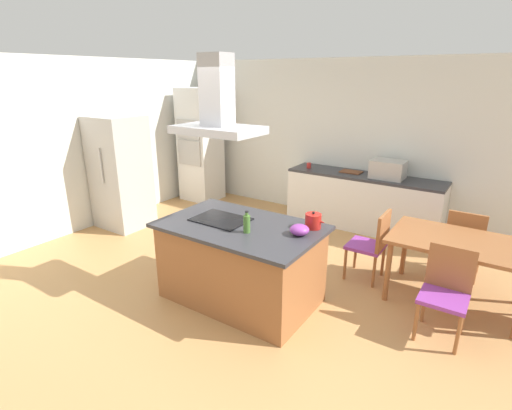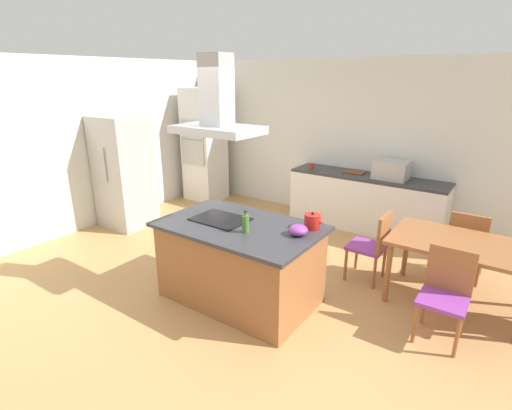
# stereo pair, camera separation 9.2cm
# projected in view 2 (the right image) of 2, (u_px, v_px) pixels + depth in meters

# --- Properties ---
(ground) EXTENTS (16.00, 16.00, 0.00)m
(ground) POSITION_uv_depth(u_px,v_px,m) (303.00, 251.00, 5.60)
(ground) COLOR tan
(wall_back) EXTENTS (7.20, 0.10, 2.70)m
(wall_back) POSITION_uv_depth(u_px,v_px,m) (356.00, 142.00, 6.53)
(wall_back) COLOR silver
(wall_back) RESTS_ON ground
(wall_left) EXTENTS (0.10, 8.80, 2.70)m
(wall_left) POSITION_uv_depth(u_px,v_px,m) (115.00, 141.00, 6.66)
(wall_left) COLOR silver
(wall_left) RESTS_ON ground
(kitchen_island) EXTENTS (1.73, 1.09, 0.90)m
(kitchen_island) POSITION_uv_depth(u_px,v_px,m) (240.00, 262.00, 4.29)
(kitchen_island) COLOR #995B33
(kitchen_island) RESTS_ON ground
(cooktop) EXTENTS (0.60, 0.44, 0.01)m
(cooktop) POSITION_uv_depth(u_px,v_px,m) (220.00, 219.00, 4.29)
(cooktop) COLOR black
(cooktop) RESTS_ON kitchen_island
(tea_kettle) EXTENTS (0.22, 0.17, 0.18)m
(tea_kettle) POSITION_uv_depth(u_px,v_px,m) (312.00, 221.00, 4.02)
(tea_kettle) COLOR #B21E19
(tea_kettle) RESTS_ON kitchen_island
(olive_oil_bottle) EXTENTS (0.07, 0.07, 0.23)m
(olive_oil_bottle) POSITION_uv_depth(u_px,v_px,m) (246.00, 223.00, 3.91)
(olive_oil_bottle) COLOR #47722D
(olive_oil_bottle) RESTS_ON kitchen_island
(mixing_bowl) EXTENTS (0.20, 0.20, 0.11)m
(mixing_bowl) POSITION_uv_depth(u_px,v_px,m) (298.00, 230.00, 3.86)
(mixing_bowl) COLOR purple
(mixing_bowl) RESTS_ON kitchen_island
(back_counter) EXTENTS (2.47, 0.62, 0.90)m
(back_counter) POSITION_uv_depth(u_px,v_px,m) (365.00, 202.00, 6.32)
(back_counter) COLOR silver
(back_counter) RESTS_ON ground
(countertop_microwave) EXTENTS (0.50, 0.38, 0.28)m
(countertop_microwave) POSITION_uv_depth(u_px,v_px,m) (391.00, 170.00, 5.94)
(countertop_microwave) COLOR #B2AFAA
(countertop_microwave) RESTS_ON back_counter
(coffee_mug_red) EXTENTS (0.08, 0.08, 0.09)m
(coffee_mug_red) POSITION_uv_depth(u_px,v_px,m) (312.00, 166.00, 6.64)
(coffee_mug_red) COLOR red
(coffee_mug_red) RESTS_ON back_counter
(cutting_board) EXTENTS (0.34, 0.24, 0.02)m
(cutting_board) POSITION_uv_depth(u_px,v_px,m) (354.00, 172.00, 6.35)
(cutting_board) COLOR brown
(cutting_board) RESTS_ON back_counter
(wall_oven_stack) EXTENTS (0.70, 0.66, 2.20)m
(wall_oven_stack) POSITION_uv_depth(u_px,v_px,m) (204.00, 145.00, 7.72)
(wall_oven_stack) COLOR silver
(wall_oven_stack) RESTS_ON ground
(refrigerator) EXTENTS (0.80, 0.73, 1.82)m
(refrigerator) POSITION_uv_depth(u_px,v_px,m) (124.00, 172.00, 6.36)
(refrigerator) COLOR #B2AFAA
(refrigerator) RESTS_ON ground
(dining_table) EXTENTS (1.40, 0.90, 0.75)m
(dining_table) POSITION_uv_depth(u_px,v_px,m) (460.00, 249.00, 4.11)
(dining_table) COLOR #995B33
(dining_table) RESTS_ON ground
(chair_at_left_end) EXTENTS (0.42, 0.42, 0.89)m
(chair_at_left_end) POSITION_uv_depth(u_px,v_px,m) (374.00, 243.00, 4.66)
(chair_at_left_end) COLOR purple
(chair_at_left_end) RESTS_ON ground
(chair_facing_island) EXTENTS (0.42, 0.42, 0.89)m
(chair_facing_island) POSITION_uv_depth(u_px,v_px,m) (446.00, 289.00, 3.64)
(chair_facing_island) COLOR purple
(chair_facing_island) RESTS_ON ground
(chair_facing_back_wall) EXTENTS (0.42, 0.42, 0.89)m
(chair_facing_back_wall) POSITION_uv_depth(u_px,v_px,m) (467.00, 242.00, 4.67)
(chair_facing_back_wall) COLOR purple
(chair_facing_back_wall) RESTS_ON ground
(range_hood) EXTENTS (0.90, 0.55, 0.78)m
(range_hood) POSITION_uv_depth(u_px,v_px,m) (217.00, 109.00, 3.91)
(range_hood) COLOR #ADADB2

